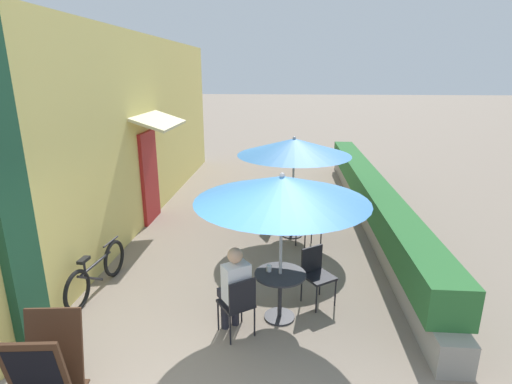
# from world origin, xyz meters

# --- Properties ---
(cafe_facade_wall) EXTENTS (0.98, 11.59, 4.20)m
(cafe_facade_wall) POSITION_xyz_m (-2.54, 5.66, 2.09)
(cafe_facade_wall) COLOR #E0CC6B
(cafe_facade_wall) RESTS_ON ground_plane
(planter_hedge) EXTENTS (0.60, 10.59, 1.01)m
(planter_hedge) POSITION_xyz_m (2.75, 5.70, 0.54)
(planter_hedge) COLOR gray
(planter_hedge) RESTS_ON ground_plane
(patio_table_near) EXTENTS (0.72, 0.72, 0.70)m
(patio_table_near) POSITION_xyz_m (0.72, 1.48, 0.49)
(patio_table_near) COLOR #28282D
(patio_table_near) RESTS_ON ground_plane
(patio_umbrella_near) EXTENTS (2.32, 2.32, 2.15)m
(patio_umbrella_near) POSITION_xyz_m (0.72, 1.48, 1.93)
(patio_umbrella_near) COLOR #B7B7BC
(patio_umbrella_near) RESTS_ON ground_plane
(cafe_chair_near_left) EXTENTS (0.56, 0.56, 0.87)m
(cafe_chair_near_left) POSITION_xyz_m (1.25, 1.95, 0.52)
(cafe_chair_near_left) COLOR black
(cafe_chair_near_left) RESTS_ON ground_plane
(cafe_chair_near_right) EXTENTS (0.56, 0.56, 0.87)m
(cafe_chair_near_right) POSITION_xyz_m (0.19, 1.02, 0.52)
(cafe_chair_near_right) COLOR black
(cafe_chair_near_right) RESTS_ON ground_plane
(seated_patron_near_right) EXTENTS (0.49, 0.51, 1.25)m
(seated_patron_near_right) POSITION_xyz_m (0.12, 1.11, 0.69)
(seated_patron_near_right) COLOR #23232D
(seated_patron_near_right) RESTS_ON ground_plane
(coffee_cup_near) EXTENTS (0.07, 0.07, 0.09)m
(coffee_cup_near) POSITION_xyz_m (0.56, 1.53, 0.75)
(coffee_cup_near) COLOR white
(coffee_cup_near) RESTS_ON patio_table_near
(patio_table_mid) EXTENTS (0.72, 0.72, 0.70)m
(patio_table_mid) POSITION_xyz_m (0.91, 4.52, 0.49)
(patio_table_mid) COLOR #28282D
(patio_table_mid) RESTS_ON ground_plane
(patio_umbrella_mid) EXTENTS (2.32, 2.32, 2.15)m
(patio_umbrella_mid) POSITION_xyz_m (0.91, 4.52, 1.93)
(patio_umbrella_mid) COLOR #B7B7BC
(patio_umbrella_mid) RESTS_ON ground_plane
(cafe_chair_mid_left) EXTENTS (0.54, 0.54, 0.87)m
(cafe_chair_mid_left) POSITION_xyz_m (0.52, 5.11, 0.52)
(cafe_chair_mid_left) COLOR black
(cafe_chair_mid_left) RESTS_ON ground_plane
(cafe_chair_mid_right) EXTENTS (0.54, 0.54, 0.87)m
(cafe_chair_mid_right) POSITION_xyz_m (1.30, 3.93, 0.52)
(cafe_chair_mid_right) COLOR black
(cafe_chair_mid_right) RESTS_ON ground_plane
(coffee_cup_mid) EXTENTS (0.07, 0.07, 0.09)m
(coffee_cup_mid) POSITION_xyz_m (1.02, 4.49, 0.75)
(coffee_cup_mid) COLOR #232328
(coffee_cup_mid) RESTS_ON patio_table_mid
(bicycle_leaning) EXTENTS (0.21, 1.70, 0.72)m
(bicycle_leaning) POSITION_xyz_m (-2.20, 1.97, 0.33)
(bicycle_leaning) COLOR black
(bicycle_leaning) RESTS_ON ground_plane
(menu_board) EXTENTS (0.68, 0.70, 0.93)m
(menu_board) POSITION_xyz_m (-1.70, -0.20, 0.46)
(menu_board) COLOR #422819
(menu_board) RESTS_ON ground_plane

